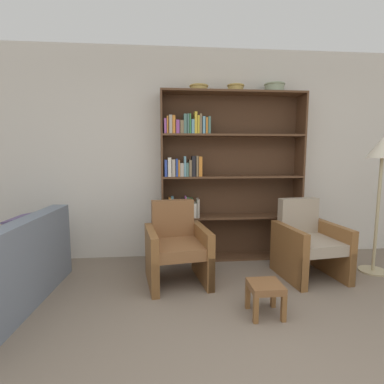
{
  "coord_description": "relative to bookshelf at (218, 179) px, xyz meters",
  "views": [
    {
      "loc": [
        -0.69,
        -1.27,
        1.41
      ],
      "look_at": [
        -0.35,
        2.21,
        0.95
      ],
      "focal_mm": 28.0,
      "sensor_mm": 36.0,
      "label": 1
    }
  ],
  "objects": [
    {
      "name": "bowl_cream",
      "position": [
        0.71,
        -0.02,
        1.17
      ],
      "size": [
        0.26,
        0.26,
        0.11
      ],
      "color": "gray",
      "rests_on": "bookshelf"
    },
    {
      "name": "bookshelf",
      "position": [
        0.0,
        0.0,
        0.0
      ],
      "size": [
        1.85,
        0.3,
        2.18
      ],
      "color": "brown",
      "rests_on": "ground"
    },
    {
      "name": "floor_lamp",
      "position": [
        1.77,
        -0.65,
        0.27
      ],
      "size": [
        0.34,
        0.34,
        1.59
      ],
      "color": "tan",
      "rests_on": "ground"
    },
    {
      "name": "armchair_leather",
      "position": [
        -0.58,
        -0.68,
        -0.68
      ],
      "size": [
        0.73,
        0.77,
        0.87
      ],
      "rotation": [
        0.0,
        0.0,
        3.29
      ],
      "color": "brown",
      "rests_on": "ground"
    },
    {
      "name": "bowl_copper",
      "position": [
        -0.26,
        -0.02,
        1.15
      ],
      "size": [
        0.24,
        0.24,
        0.07
      ],
      "color": "tan",
      "rests_on": "bookshelf"
    },
    {
      "name": "armchair_cushioned",
      "position": [
        0.93,
        -0.68,
        -0.68
      ],
      "size": [
        0.72,
        0.75,
        0.87
      ],
      "rotation": [
        0.0,
        0.0,
        3.26
      ],
      "color": "brown",
      "rests_on": "ground"
    },
    {
      "name": "wall_back",
      "position": [
        -0.03,
        0.17,
        0.31
      ],
      "size": [
        12.0,
        0.06,
        2.75
      ],
      "color": "silver",
      "rests_on": "ground"
    },
    {
      "name": "footstool",
      "position": [
        0.16,
        -1.47,
        -0.84
      ],
      "size": [
        0.28,
        0.28,
        0.29
      ],
      "color": "brown",
      "rests_on": "ground"
    },
    {
      "name": "bowl_sage",
      "position": [
        0.21,
        -0.02,
        1.16
      ],
      "size": [
        0.22,
        0.22,
        0.08
      ],
      "color": "tan",
      "rests_on": "bookshelf"
    }
  ]
}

